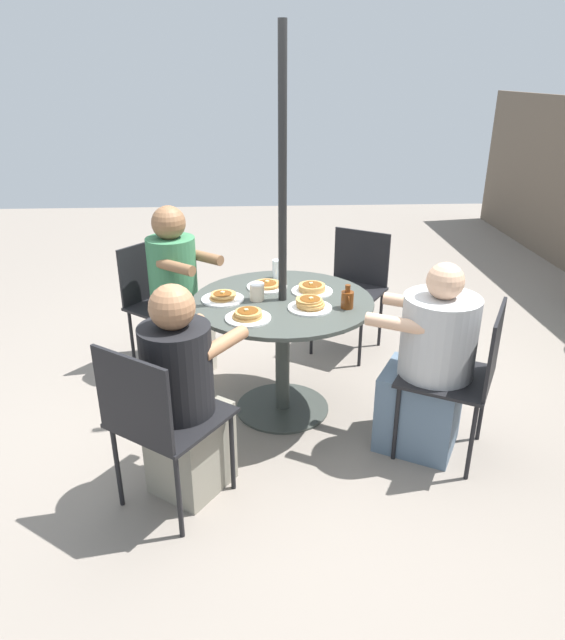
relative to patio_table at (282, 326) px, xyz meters
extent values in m
plane|color=gray|center=(0.00, 0.00, -0.58)|extent=(12.00, 12.00, 0.00)
cylinder|color=#383D38|center=(0.00, 0.00, -0.57)|extent=(0.59, 0.59, 0.01)
cylinder|color=#383D38|center=(0.00, 0.00, -0.22)|extent=(0.09, 0.09, 0.72)
cylinder|color=#383D38|center=(0.00, 0.00, 0.16)|extent=(1.07, 1.07, 0.02)
cylinder|color=black|center=(0.00, 0.00, 0.53)|extent=(0.05, 0.05, 2.22)
cylinder|color=black|center=(0.52, -0.61, -0.35)|extent=(0.02, 0.02, 0.46)
cylinder|color=black|center=(0.75, -0.29, -0.35)|extent=(0.02, 0.02, 0.46)
cylinder|color=black|center=(0.84, -0.84, -0.35)|extent=(0.02, 0.02, 0.46)
cylinder|color=black|center=(1.07, -0.52, -0.35)|extent=(0.02, 0.02, 0.46)
cube|color=black|center=(0.79, -0.57, -0.11)|extent=(0.65, 0.65, 0.02)
cube|color=black|center=(0.97, -0.70, 0.11)|extent=(0.27, 0.37, 0.41)
cube|color=gray|center=(0.70, -0.50, -0.35)|extent=(0.47, 0.46, 0.46)
cylinder|color=black|center=(0.74, -0.53, 0.11)|extent=(0.34, 0.34, 0.46)
sphere|color=#A3704C|center=(0.74, -0.53, 0.44)|extent=(0.21, 0.21, 0.21)
cylinder|color=#A3704C|center=(0.51, -0.53, 0.22)|extent=(0.29, 0.23, 0.07)
cylinder|color=#A3704C|center=(0.67, -0.31, 0.22)|extent=(0.29, 0.23, 0.07)
cylinder|color=black|center=(0.55, 0.59, -0.35)|extent=(0.02, 0.02, 0.46)
cylinder|color=black|center=(0.20, 0.78, -0.35)|extent=(0.02, 0.02, 0.46)
cylinder|color=black|center=(0.74, 0.93, -0.35)|extent=(0.02, 0.02, 0.46)
cylinder|color=black|center=(0.39, 1.12, -0.35)|extent=(0.02, 0.02, 0.46)
cube|color=black|center=(0.47, 0.85, -0.11)|extent=(0.63, 0.63, 0.02)
cube|color=black|center=(0.58, 1.05, 0.11)|extent=(0.39, 0.23, 0.41)
cube|color=slate|center=(0.41, 0.75, -0.35)|extent=(0.53, 0.55, 0.46)
cylinder|color=#B2B2B2|center=(0.44, 0.80, 0.11)|extent=(0.40, 0.40, 0.46)
sphere|color=#DBA884|center=(0.44, 0.80, 0.43)|extent=(0.19, 0.19, 0.19)
cylinder|color=#DBA884|center=(0.49, 0.55, 0.22)|extent=(0.21, 0.31, 0.07)
cylinder|color=#DBA884|center=(0.20, 0.71, 0.22)|extent=(0.21, 0.31, 0.07)
cylinder|color=black|center=(-0.55, 0.59, -0.35)|extent=(0.02, 0.02, 0.46)
cylinder|color=black|center=(-0.76, 0.26, -0.35)|extent=(0.02, 0.02, 0.46)
cylinder|color=black|center=(-0.88, 0.80, -0.35)|extent=(0.02, 0.02, 0.46)
cylinder|color=black|center=(-1.09, 0.47, -0.35)|extent=(0.02, 0.02, 0.46)
cube|color=black|center=(-0.82, 0.53, -0.11)|extent=(0.64, 0.64, 0.02)
cube|color=black|center=(-1.01, 0.65, 0.11)|extent=(0.25, 0.38, 0.41)
cylinder|color=black|center=(-0.64, -0.48, -0.35)|extent=(0.02, 0.02, 0.46)
cylinder|color=black|center=(-0.33, -0.73, -0.35)|extent=(0.02, 0.02, 0.46)
cylinder|color=black|center=(-0.89, -0.79, -0.35)|extent=(0.02, 0.02, 0.46)
cylinder|color=black|center=(-0.58, -1.04, -0.35)|extent=(0.02, 0.02, 0.46)
cube|color=black|center=(-0.61, -0.76, -0.11)|extent=(0.65, 0.65, 0.02)
cube|color=black|center=(-0.75, -0.93, 0.11)|extent=(0.35, 0.29, 0.41)
cube|color=beige|center=(-0.54, -0.68, -0.35)|extent=(0.46, 0.46, 0.46)
cylinder|color=#38754C|center=(-0.57, -0.71, 0.14)|extent=(0.33, 0.33, 0.51)
sphere|color=brown|center=(-0.57, -0.71, 0.49)|extent=(0.22, 0.22, 0.22)
cylinder|color=brown|center=(-0.56, -0.49, 0.26)|extent=(0.24, 0.27, 0.07)
cylinder|color=brown|center=(-0.36, -0.66, 0.26)|extent=(0.24, 0.27, 0.07)
cylinder|color=white|center=(-0.21, -0.09, 0.17)|extent=(0.25, 0.25, 0.01)
cylinder|color=#BC8947|center=(-0.21, -0.08, 0.18)|extent=(0.17, 0.17, 0.01)
cylinder|color=#BC8947|center=(-0.21, -0.08, 0.19)|extent=(0.17, 0.17, 0.01)
ellipsoid|color=brown|center=(-0.21, -0.09, 0.20)|extent=(0.13, 0.12, 0.00)
cube|color=#F4E084|center=(-0.22, -0.08, 0.21)|extent=(0.03, 0.03, 0.01)
cylinder|color=white|center=(0.15, 0.15, 0.17)|extent=(0.25, 0.25, 0.01)
cylinder|color=#BC8947|center=(0.15, 0.15, 0.19)|extent=(0.15, 0.15, 0.01)
cylinder|color=#BC8947|center=(0.15, 0.15, 0.20)|extent=(0.16, 0.16, 0.01)
cylinder|color=#BC8947|center=(0.15, 0.14, 0.21)|extent=(0.16, 0.16, 0.01)
cylinder|color=#BC8947|center=(0.15, 0.14, 0.22)|extent=(0.15, 0.15, 0.01)
ellipsoid|color=brown|center=(0.15, 0.15, 0.23)|extent=(0.13, 0.12, 0.00)
cube|color=#F4E084|center=(0.16, 0.15, 0.24)|extent=(0.03, 0.03, 0.01)
cylinder|color=white|center=(0.28, -0.20, 0.17)|extent=(0.25, 0.25, 0.01)
cylinder|color=#BC8947|center=(0.28, -0.20, 0.19)|extent=(0.16, 0.16, 0.01)
cylinder|color=#BC8947|center=(0.27, -0.20, 0.20)|extent=(0.15, 0.15, 0.01)
cylinder|color=#BC8947|center=(0.28, -0.20, 0.21)|extent=(0.15, 0.15, 0.01)
ellipsoid|color=brown|center=(0.28, -0.20, 0.22)|extent=(0.12, 0.11, 0.00)
cube|color=#F4E084|center=(0.28, -0.21, 0.22)|extent=(0.02, 0.02, 0.01)
cylinder|color=white|center=(-0.11, 0.19, 0.17)|extent=(0.25, 0.25, 0.01)
cylinder|color=#BC8947|center=(-0.11, 0.18, 0.19)|extent=(0.16, 0.16, 0.01)
cylinder|color=#BC8947|center=(-0.12, 0.18, 0.20)|extent=(0.16, 0.16, 0.01)
cylinder|color=#BC8947|center=(-0.11, 0.18, 0.21)|extent=(0.16, 0.16, 0.01)
ellipsoid|color=brown|center=(-0.11, 0.19, 0.22)|extent=(0.13, 0.12, 0.00)
cube|color=#F4E084|center=(-0.12, 0.18, 0.22)|extent=(0.02, 0.02, 0.01)
cylinder|color=white|center=(-0.01, -0.35, 0.17)|extent=(0.25, 0.25, 0.01)
cylinder|color=#BC8947|center=(-0.01, -0.36, 0.18)|extent=(0.14, 0.14, 0.01)
cylinder|color=#BC8947|center=(-0.01, -0.35, 0.19)|extent=(0.14, 0.14, 0.01)
cylinder|color=#BC8947|center=(-0.01, -0.35, 0.20)|extent=(0.15, 0.15, 0.01)
ellipsoid|color=brown|center=(-0.01, -0.35, 0.21)|extent=(0.12, 0.11, 0.00)
cube|color=#F4E084|center=(-0.01, -0.35, 0.22)|extent=(0.03, 0.03, 0.01)
cylinder|color=#602D0F|center=(0.15, 0.36, 0.22)|extent=(0.07, 0.07, 0.10)
cylinder|color=#602D0F|center=(0.15, 0.36, 0.29)|extent=(0.03, 0.03, 0.04)
torus|color=#602D0F|center=(0.18, 0.36, 0.23)|extent=(0.05, 0.01, 0.05)
cylinder|color=beige|center=(0.00, -0.15, 0.22)|extent=(0.08, 0.08, 0.09)
cylinder|color=white|center=(0.00, -0.15, 0.27)|extent=(0.09, 0.09, 0.01)
cylinder|color=silver|center=(-0.38, -0.01, 0.23)|extent=(0.07, 0.07, 0.12)
camera|label=1|loc=(3.11, -0.16, 1.40)|focal=32.00mm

